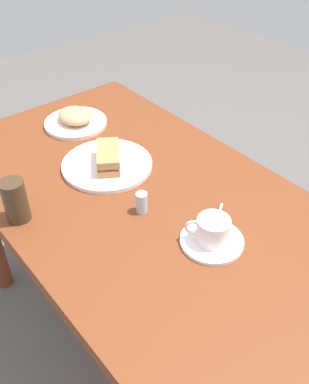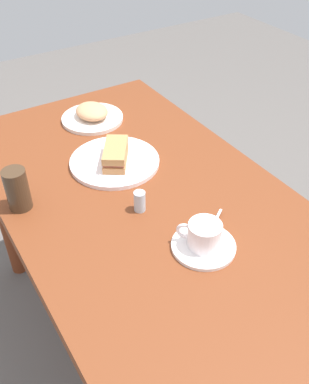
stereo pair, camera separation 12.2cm
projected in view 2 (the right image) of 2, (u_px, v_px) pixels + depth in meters
name	position (u px, v px, depth m)	size (l,w,h in m)	color
ground_plane	(147.00, 337.00, 1.71)	(6.00, 6.00, 0.00)	#5C5754
dining_table	(145.00, 219.00, 1.31)	(1.35, 0.76, 0.72)	brown
sandwich_plate	(116.00, 161.00, 1.37)	(0.28, 0.28, 0.01)	white
sandwich_front	(115.00, 154.00, 1.34)	(0.16, 0.13, 0.05)	#B77A48
coffee_saucer	(203.00, 246.00, 1.09)	(0.16, 0.16, 0.01)	white
coffee_cup	(204.00, 234.00, 1.07)	(0.10, 0.09, 0.07)	white
spoon	(213.00, 224.00, 1.14)	(0.06, 0.09, 0.01)	silver
side_plate	(93.00, 118.00, 1.58)	(0.22, 0.22, 0.01)	white
side_food_pile	(92.00, 111.00, 1.57)	(0.13, 0.11, 0.04)	tan
salt_shaker	(140.00, 201.00, 1.19)	(0.03, 0.03, 0.06)	silver
drinking_glass	(17.00, 189.00, 1.18)	(0.06, 0.06, 0.12)	#422F1E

